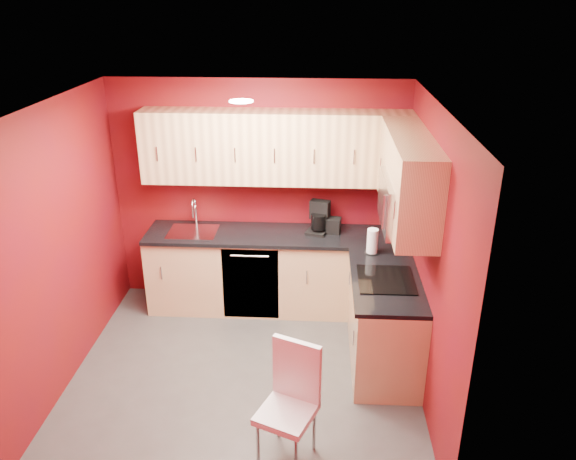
# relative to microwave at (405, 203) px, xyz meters

# --- Properties ---
(floor) EXTENTS (3.20, 3.20, 0.00)m
(floor) POSITION_rel_microwave_xyz_m (-1.39, -0.20, -1.66)
(floor) COLOR #44423F
(floor) RESTS_ON ground
(ceiling) EXTENTS (3.20, 3.20, 0.00)m
(ceiling) POSITION_rel_microwave_xyz_m (-1.39, -0.20, 0.84)
(ceiling) COLOR white
(ceiling) RESTS_ON wall_back
(wall_back) EXTENTS (3.20, 0.00, 3.20)m
(wall_back) POSITION_rel_microwave_xyz_m (-1.39, 1.30, -0.41)
(wall_back) COLOR #6B0F0A
(wall_back) RESTS_ON floor
(wall_front) EXTENTS (3.20, 0.00, 3.20)m
(wall_front) POSITION_rel_microwave_xyz_m (-1.39, -1.70, -0.41)
(wall_front) COLOR #6B0F0A
(wall_front) RESTS_ON floor
(wall_left) EXTENTS (0.00, 3.00, 3.00)m
(wall_left) POSITION_rel_microwave_xyz_m (-2.99, -0.20, -0.41)
(wall_left) COLOR #6B0F0A
(wall_left) RESTS_ON floor
(wall_right) EXTENTS (0.00, 3.00, 3.00)m
(wall_right) POSITION_rel_microwave_xyz_m (0.21, -0.20, -0.41)
(wall_right) COLOR #6B0F0A
(wall_right) RESTS_ON floor
(base_cabinets_back) EXTENTS (2.80, 0.60, 0.87)m
(base_cabinets_back) POSITION_rel_microwave_xyz_m (-1.19, 1.00, -1.22)
(base_cabinets_back) COLOR #DEB87F
(base_cabinets_back) RESTS_ON floor
(base_cabinets_right) EXTENTS (0.60, 1.30, 0.87)m
(base_cabinets_right) POSITION_rel_microwave_xyz_m (-0.09, 0.05, -1.22)
(base_cabinets_right) COLOR #DEB87F
(base_cabinets_right) RESTS_ON floor
(countertop_back) EXTENTS (2.80, 0.63, 0.04)m
(countertop_back) POSITION_rel_microwave_xyz_m (-1.19, 0.99, -0.77)
(countertop_back) COLOR black
(countertop_back) RESTS_ON base_cabinets_back
(countertop_right) EXTENTS (0.63, 1.27, 0.04)m
(countertop_right) POSITION_rel_microwave_xyz_m (-0.11, 0.04, -0.77)
(countertop_right) COLOR black
(countertop_right) RESTS_ON base_cabinets_right
(upper_cabinets_back) EXTENTS (2.80, 0.35, 0.75)m
(upper_cabinets_back) POSITION_rel_microwave_xyz_m (-1.19, 1.13, 0.17)
(upper_cabinets_back) COLOR #EBC285
(upper_cabinets_back) RESTS_ON wall_back
(upper_cabinets_right) EXTENTS (0.35, 1.55, 0.75)m
(upper_cabinets_right) POSITION_rel_microwave_xyz_m (0.03, 0.24, 0.23)
(upper_cabinets_right) COLOR #EBC285
(upper_cabinets_right) RESTS_ON wall_right
(microwave) EXTENTS (0.42, 0.76, 0.42)m
(microwave) POSITION_rel_microwave_xyz_m (0.00, 0.00, 0.00)
(microwave) COLOR silver
(microwave) RESTS_ON upper_cabinets_right
(cooktop) EXTENTS (0.50, 0.55, 0.01)m
(cooktop) POSITION_rel_microwave_xyz_m (-0.11, 0.00, -0.74)
(cooktop) COLOR black
(cooktop) RESTS_ON countertop_right
(sink) EXTENTS (0.52, 0.42, 0.35)m
(sink) POSITION_rel_microwave_xyz_m (-2.09, 1.00, -0.72)
(sink) COLOR silver
(sink) RESTS_ON countertop_back
(dishwasher_front) EXTENTS (0.60, 0.02, 0.82)m
(dishwasher_front) POSITION_rel_microwave_xyz_m (-1.44, 0.71, -1.22)
(dishwasher_front) COLOR black
(dishwasher_front) RESTS_ON base_cabinets_back
(downlight) EXTENTS (0.20, 0.20, 0.01)m
(downlight) POSITION_rel_microwave_xyz_m (-1.39, 0.10, 0.82)
(downlight) COLOR white
(downlight) RESTS_ON ceiling
(coffee_maker) EXTENTS (0.28, 0.32, 0.34)m
(coffee_maker) POSITION_rel_microwave_xyz_m (-0.74, 1.04, -0.58)
(coffee_maker) COLOR black
(coffee_maker) RESTS_ON countertop_back
(napkin_holder) EXTENTS (0.17, 0.17, 0.16)m
(napkin_holder) POSITION_rel_microwave_xyz_m (-0.57, 1.06, -0.67)
(napkin_holder) COLOR black
(napkin_holder) RESTS_ON countertop_back
(paper_towel) EXTENTS (0.18, 0.18, 0.25)m
(paper_towel) POSITION_rel_microwave_xyz_m (-0.20, 0.56, -0.62)
(paper_towel) COLOR white
(paper_towel) RESTS_ON countertop_right
(dining_chair) EXTENTS (0.51, 0.52, 0.96)m
(dining_chair) POSITION_rel_microwave_xyz_m (-0.94, -1.23, -1.18)
(dining_chair) COLOR white
(dining_chair) RESTS_ON floor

